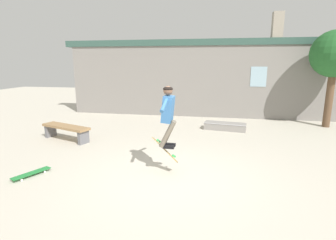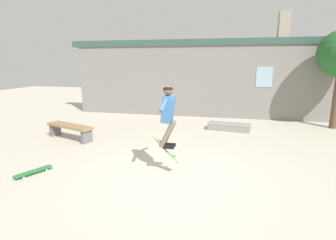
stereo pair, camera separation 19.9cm
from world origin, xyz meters
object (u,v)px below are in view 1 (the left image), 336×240
at_px(tree_right, 335,55).
at_px(park_bench, 66,129).
at_px(skate_ledge, 225,126).
at_px(skateboard_resting, 31,173).
at_px(skateboard_flipping, 165,150).
at_px(skater, 168,112).

xyz_separation_m(tree_right, park_bench, (-9.45, -3.69, -2.50)).
relative_size(park_bench, skate_ledge, 1.18).
bearing_deg(skate_ledge, skateboard_resting, -122.16).
height_order(park_bench, skateboard_resting, park_bench).
bearing_deg(skateboard_flipping, tree_right, 67.27).
bearing_deg(park_bench, skate_ledge, 44.00).
distance_m(tree_right, park_bench, 10.45).
bearing_deg(skater, tree_right, 48.13).
bearing_deg(skateboard_flipping, park_bench, 174.73).
bearing_deg(tree_right, skateboard_flipping, -134.78).
distance_m(skater, skateboard_resting, 3.50).
xyz_separation_m(skateboard_flipping, skateboard_resting, (-3.01, -0.84, -0.49)).
distance_m(park_bench, skateboard_resting, 2.95).
bearing_deg(tree_right, park_bench, -158.66).
bearing_deg(skater, skateboard_resting, -163.73).
bearing_deg(tree_right, skate_ledge, -162.61).
bearing_deg(skater, skate_ledge, 74.22).
height_order(tree_right, skater, tree_right).
height_order(tree_right, skateboard_flipping, tree_right).
bearing_deg(skate_ledge, park_bench, -146.95).
distance_m(park_bench, skateboard_flipping, 4.31).
relative_size(park_bench, skateboard_resting, 2.23).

